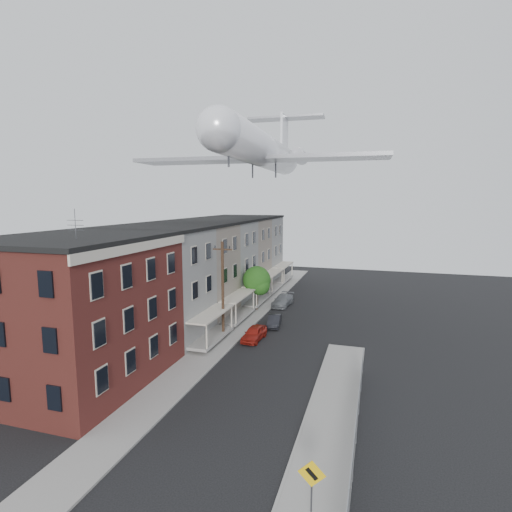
{
  "coord_description": "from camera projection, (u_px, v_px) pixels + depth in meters",
  "views": [
    {
      "loc": [
        7.63,
        -15.05,
        12.65
      ],
      "look_at": [
        0.25,
        9.16,
        9.12
      ],
      "focal_mm": 28.0,
      "sensor_mm": 36.0,
      "label": 1
    }
  ],
  "objects": [
    {
      "name": "ground",
      "position": [
        192.0,
        480.0,
        18.21
      ],
      "size": [
        120.0,
        120.0,
        0.0
      ],
      "primitive_type": "plane",
      "color": "black",
      "rests_on": "ground"
    },
    {
      "name": "sidewalk_left",
      "position": [
        245.0,
        319.0,
        42.53
      ],
      "size": [
        3.0,
        62.0,
        0.12
      ],
      "primitive_type": "cube",
      "color": "gray",
      "rests_on": "ground"
    },
    {
      "name": "sidewalk_right",
      "position": [
        329.0,
        427.0,
        22.3
      ],
      "size": [
        3.0,
        26.0,
        0.12
      ],
      "primitive_type": "cube",
      "color": "gray",
      "rests_on": "ground"
    },
    {
      "name": "curb_left",
      "position": [
        258.0,
        321.0,
        42.11
      ],
      "size": [
        0.15,
        62.0,
        0.14
      ],
      "primitive_type": "cube",
      "color": "gray",
      "rests_on": "ground"
    },
    {
      "name": "curb_right",
      "position": [
        304.0,
        423.0,
        22.71
      ],
      "size": [
        0.15,
        26.0,
        0.14
      ],
      "primitive_type": "cube",
      "color": "gray",
      "rests_on": "ground"
    },
    {
      "name": "corner_building",
      "position": [
        78.0,
        310.0,
        27.59
      ],
      "size": [
        10.31,
        12.3,
        12.15
      ],
      "color": "black",
      "rests_on": "ground"
    },
    {
      "name": "row_house_a",
      "position": [
        152.0,
        283.0,
        36.58
      ],
      "size": [
        11.98,
        7.0,
        10.3
      ],
      "color": "slate",
      "rests_on": "ground"
    },
    {
      "name": "row_house_b",
      "position": [
        187.0,
        270.0,
        43.22
      ],
      "size": [
        11.98,
        7.0,
        10.3
      ],
      "color": "gray",
      "rests_on": "ground"
    },
    {
      "name": "row_house_c",
      "position": [
        212.0,
        261.0,
        49.85
      ],
      "size": [
        11.98,
        7.0,
        10.3
      ],
      "color": "slate",
      "rests_on": "ground"
    },
    {
      "name": "row_house_d",
      "position": [
        232.0,
        254.0,
        56.48
      ],
      "size": [
        11.98,
        7.0,
        10.3
      ],
      "color": "gray",
      "rests_on": "ground"
    },
    {
      "name": "row_house_e",
      "position": [
        247.0,
        248.0,
        63.11
      ],
      "size": [
        11.98,
        7.0,
        10.3
      ],
      "color": "slate",
      "rests_on": "ground"
    },
    {
      "name": "chainlink_fence",
      "position": [
        356.0,
        426.0,
        20.79
      ],
      "size": [
        0.06,
        18.06,
        1.9
      ],
      "color": "gray",
      "rests_on": "ground"
    },
    {
      "name": "warning_sign",
      "position": [
        312.0,
        482.0,
        15.36
      ],
      "size": [
        1.1,
        0.11,
        2.8
      ],
      "color": "#515156",
      "rests_on": "ground"
    },
    {
      "name": "utility_pole",
      "position": [
        223.0,
        289.0,
        36.23
      ],
      "size": [
        1.8,
        0.26,
        9.0
      ],
      "color": "black",
      "rests_on": "ground"
    },
    {
      "name": "street_tree",
      "position": [
        258.0,
        281.0,
        45.71
      ],
      "size": [
        3.22,
        3.2,
        5.2
      ],
      "color": "black",
      "rests_on": "ground"
    },
    {
      "name": "car_near",
      "position": [
        254.0,
        333.0,
        36.34
      ],
      "size": [
        1.75,
        3.85,
        1.28
      ],
      "primitive_type": "imported",
      "rotation": [
        0.0,
        0.0,
        -0.06
      ],
      "color": "maroon",
      "rests_on": "ground"
    },
    {
      "name": "car_mid",
      "position": [
        274.0,
        321.0,
        40.39
      ],
      "size": [
        1.64,
        3.54,
        1.12
      ],
      "primitive_type": "imported",
      "rotation": [
        0.0,
        0.0,
        0.14
      ],
      "color": "black",
      "rests_on": "ground"
    },
    {
      "name": "car_far",
      "position": [
        283.0,
        300.0,
        48.28
      ],
      "size": [
        2.19,
        4.66,
        1.31
      ],
      "primitive_type": "imported",
      "rotation": [
        0.0,
        0.0,
        -0.08
      ],
      "color": "slate",
      "rests_on": "ground"
    },
    {
      "name": "airplane",
      "position": [
        263.0,
        151.0,
        42.62
      ],
      "size": [
        26.06,
        29.75,
        8.64
      ],
      "color": "white",
      "rests_on": "ground"
    }
  ]
}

